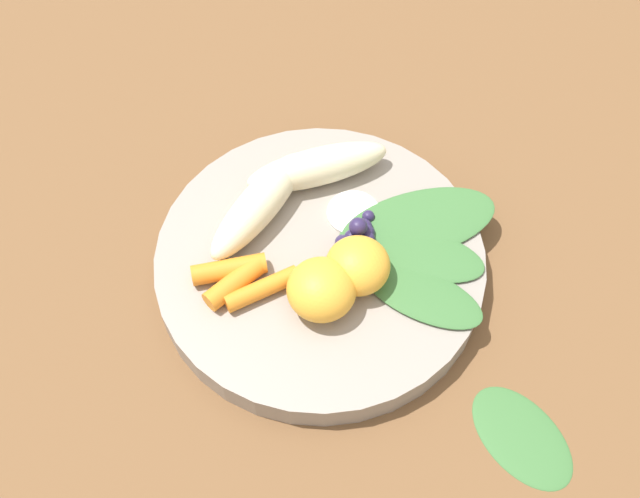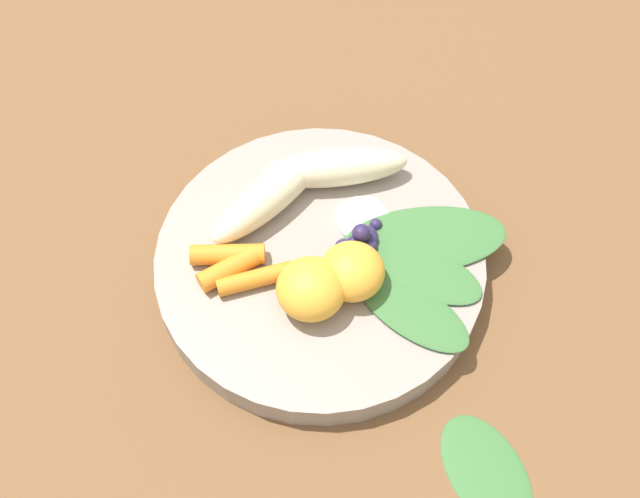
{
  "view_description": "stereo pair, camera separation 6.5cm",
  "coord_description": "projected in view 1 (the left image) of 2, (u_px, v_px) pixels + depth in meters",
  "views": [
    {
      "loc": [
        -0.01,
        -0.34,
        0.59
      ],
      "look_at": [
        0.0,
        0.0,
        0.04
      ],
      "focal_mm": 45.86,
      "sensor_mm": 36.0,
      "label": 1
    },
    {
      "loc": [
        0.06,
        -0.34,
        0.59
      ],
      "look_at": [
        0.0,
        0.0,
        0.04
      ],
      "focal_mm": 45.86,
      "sensor_mm": 36.0,
      "label": 2
    }
  ],
  "objects": [
    {
      "name": "orange_segment_far",
      "position": [
        316.0,
        290.0,
        0.62
      ],
      "size": [
        0.05,
        0.05,
        0.04
      ],
      "primitive_type": "ellipsoid",
      "color": "#F4A833",
      "rests_on": "bowl"
    },
    {
      "name": "blueberry_pile",
      "position": [
        358.0,
        234.0,
        0.66
      ],
      "size": [
        0.03,
        0.04,
        0.03
      ],
      "color": "#2D234C",
      "rests_on": "bowl"
    },
    {
      "name": "ground_plane",
      "position": [
        320.0,
        272.0,
        0.68
      ],
      "size": [
        2.4,
        2.4,
        0.0
      ],
      "primitive_type": "plane",
      "color": "brown"
    },
    {
      "name": "bowl",
      "position": [
        320.0,
        264.0,
        0.67
      ],
      "size": [
        0.27,
        0.27,
        0.03
      ],
      "primitive_type": "cylinder",
      "color": "gray",
      "rests_on": "ground_plane"
    },
    {
      "name": "orange_segment_near",
      "position": [
        358.0,
        266.0,
        0.63
      ],
      "size": [
        0.05,
        0.05,
        0.04
      ],
      "primitive_type": "ellipsoid",
      "color": "#F4A833",
      "rests_on": "bowl"
    },
    {
      "name": "kale_leaf_stray",
      "position": [
        522.0,
        436.0,
        0.6
      ],
      "size": [
        0.1,
        0.11,
        0.01
      ],
      "primitive_type": "ellipsoid",
      "rotation": [
        0.0,
        0.0,
        5.32
      ],
      "color": "#3D7038",
      "rests_on": "ground_plane"
    },
    {
      "name": "kale_leaf_left",
      "position": [
        422.0,
        295.0,
        0.64
      ],
      "size": [
        0.11,
        0.09,
        0.0
      ],
      "primitive_type": "ellipsoid",
      "rotation": [
        0.0,
        0.0,
        5.77
      ],
      "color": "#3D7038",
      "rests_on": "bowl"
    },
    {
      "name": "carrot_front",
      "position": [
        229.0,
        269.0,
        0.64
      ],
      "size": [
        0.06,
        0.03,
        0.02
      ],
      "primitive_type": "cylinder",
      "rotation": [
        0.0,
        1.57,
        3.33
      ],
      "color": "orange",
      "rests_on": "bowl"
    },
    {
      "name": "coconut_shred_patch",
      "position": [
        353.0,
        213.0,
        0.68
      ],
      "size": [
        0.04,
        0.04,
        0.0
      ],
      "primitive_type": "cylinder",
      "color": "white",
      "rests_on": "bowl"
    },
    {
      "name": "carrot_mid_right",
      "position": [
        262.0,
        289.0,
        0.63
      ],
      "size": [
        0.06,
        0.04,
        0.01
      ],
      "primitive_type": "cylinder",
      "rotation": [
        0.0,
        1.57,
        3.59
      ],
      "color": "orange",
      "rests_on": "bowl"
    },
    {
      "name": "banana_peeled_right",
      "position": [
        322.0,
        167.0,
        0.69
      ],
      "size": [
        0.13,
        0.07,
        0.03
      ],
      "primitive_type": "ellipsoid",
      "rotation": [
        0.0,
        0.0,
        3.42
      ],
      "color": "beige",
      "rests_on": "bowl"
    },
    {
      "name": "carrot_mid_left",
      "position": [
        235.0,
        282.0,
        0.63
      ],
      "size": [
        0.05,
        0.05,
        0.02
      ],
      "primitive_type": "cylinder",
      "rotation": [
        0.0,
        1.57,
        3.87
      ],
      "color": "orange",
      "rests_on": "bowl"
    },
    {
      "name": "kale_leaf_right",
      "position": [
        413.0,
        256.0,
        0.65
      ],
      "size": [
        0.13,
        0.08,
        0.0
      ],
      "primitive_type": "ellipsoid",
      "rotation": [
        0.0,
        0.0,
        5.96
      ],
      "color": "#3D7038",
      "rests_on": "bowl"
    },
    {
      "name": "kale_leaf_rear",
      "position": [
        418.0,
        223.0,
        0.67
      ],
      "size": [
        0.15,
        0.1,
        0.0
      ],
      "primitive_type": "ellipsoid",
      "rotation": [
        0.0,
        0.0,
        6.57
      ],
      "color": "#3D7038",
      "rests_on": "bowl"
    },
    {
      "name": "banana_peeled_left",
      "position": [
        258.0,
        205.0,
        0.66
      ],
      "size": [
        0.1,
        0.12,
        0.03
      ],
      "primitive_type": "ellipsoid",
      "rotation": [
        0.0,
        0.0,
        4.11
      ],
      "color": "beige",
      "rests_on": "bowl"
    }
  ]
}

